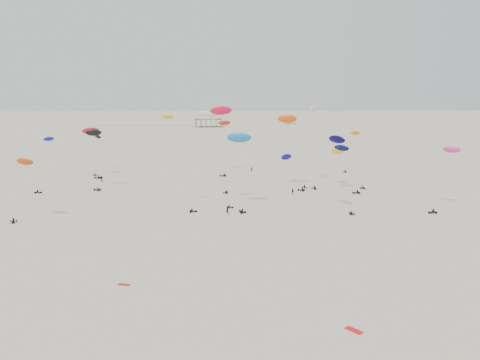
{
  "coord_description": "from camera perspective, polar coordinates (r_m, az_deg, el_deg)",
  "views": [
    {
      "loc": [
        -6.37,
        -23.21,
        28.31
      ],
      "look_at": [
        0.0,
        88.0,
        7.0
      ],
      "focal_mm": 35.0,
      "sensor_mm": 36.0,
      "label": 1
    }
  ],
  "objects": [
    {
      "name": "rig_11",
      "position": [
        149.13,
        -22.79,
        2.02
      ],
      "size": [
        3.84,
        16.88,
        19.23
      ],
      "rotation": [
        0.0,
        0.0,
        4.47
      ],
      "color": "black",
      "rests_on": "ground"
    },
    {
      "name": "ground_plane",
      "position": [
        225.09,
        -1.63,
        3.6
      ],
      "size": [
        900.0,
        900.0,
        0.0
      ],
      "primitive_type": "plane",
      "color": "beige"
    },
    {
      "name": "rig_3",
      "position": [
        171.31,
        -17.04,
        3.87
      ],
      "size": [
        3.7,
        12.93,
        14.88
      ],
      "rotation": [
        0.0,
        0.0,
        3.28
      ],
      "color": "black",
      "rests_on": "ground"
    },
    {
      "name": "rig_10",
      "position": [
        135.76,
        12.67,
        2.67
      ],
      "size": [
        7.01,
        8.1,
        13.52
      ],
      "rotation": [
        0.0,
        0.0,
        1.68
      ],
      "color": "black",
      "rests_on": "ground"
    },
    {
      "name": "spectator_1",
      "position": [
        130.76,
        6.44,
        -1.74
      ],
      "size": [
        1.02,
        0.66,
        1.97
      ],
      "primitive_type": "imported",
      "rotation": [
        0.0,
        0.0,
        6.18
      ],
      "color": "black",
      "rests_on": "ground"
    },
    {
      "name": "rig_15",
      "position": [
        111.99,
        -0.07,
        4.03
      ],
      "size": [
        6.23,
        8.12,
        18.77
      ],
      "rotation": [
        0.0,
        0.0,
        0.47
      ],
      "color": "black",
      "rests_on": "ground"
    },
    {
      "name": "rig_1",
      "position": [
        176.03,
        13.47,
        4.04
      ],
      "size": [
        9.84,
        14.84,
        18.38
      ],
      "rotation": [
        0.0,
        0.0,
        5.83
      ],
      "color": "black",
      "rests_on": "ground"
    },
    {
      "name": "rig_6",
      "position": [
        111.34,
        -25.04,
        0.46
      ],
      "size": [
        6.46,
        4.06,
        14.41
      ],
      "rotation": [
        0.0,
        0.0,
        3.39
      ],
      "color": "black",
      "rests_on": "ground"
    },
    {
      "name": "rig_16",
      "position": [
        142.97,
        6.2,
        1.96
      ],
      "size": [
        7.42,
        9.6,
        10.67
      ],
      "rotation": [
        0.0,
        0.0,
        6.23
      ],
      "color": "black",
      "rests_on": "ground"
    },
    {
      "name": "rig_13",
      "position": [
        162.15,
        -17.63,
        4.83
      ],
      "size": [
        6.7,
        7.35,
        16.73
      ],
      "rotation": [
        0.0,
        0.0,
        1.52
      ],
      "color": "black",
      "rests_on": "ground"
    },
    {
      "name": "pavilion_small",
      "position": [
        409.39,
        6.11,
        7.29
      ],
      "size": [
        9.0,
        7.0,
        8.0
      ],
      "color": "brown",
      "rests_on": "ground"
    },
    {
      "name": "rig_12",
      "position": [
        140.36,
        -17.32,
        3.86
      ],
      "size": [
        4.71,
        4.23,
        17.65
      ],
      "rotation": [
        0.0,
        0.0,
        1.4
      ],
      "color": "black",
      "rests_on": "ground"
    },
    {
      "name": "grounded_kite_b",
      "position": [
        73.1,
        -13.97,
        -12.29
      ],
      "size": [
        1.92,
        1.15,
        0.07
      ],
      "primitive_type": "cube",
      "rotation": [
        0.0,
        0.0,
        -0.27
      ],
      "color": "#B5200B",
      "rests_on": "ground"
    },
    {
      "name": "rig_7",
      "position": [
        111.46,
        -7.76,
        3.7
      ],
      "size": [
        8.49,
        6.14,
        23.2
      ],
      "rotation": [
        0.0,
        0.0,
        4.74
      ],
      "color": "black",
      "rests_on": "ground"
    },
    {
      "name": "rig_17",
      "position": [
        134.92,
        6.03,
        6.12
      ],
      "size": [
        8.13,
        5.87,
        21.8
      ],
      "rotation": [
        0.0,
        0.0,
        1.15
      ],
      "color": "black",
      "rests_on": "ground"
    },
    {
      "name": "pavilion_main",
      "position": [
        374.0,
        -3.86,
        7.11
      ],
      "size": [
        21.0,
        13.0,
        9.8
      ],
      "color": "brown",
      "rests_on": "ground"
    },
    {
      "name": "rig_14",
      "position": [
        113.87,
        -2.23,
        7.42
      ],
      "size": [
        5.79,
        5.14,
        24.98
      ],
      "rotation": [
        0.0,
        0.0,
        4.57
      ],
      "color": "black",
      "rests_on": "ground"
    },
    {
      "name": "rig_9",
      "position": [
        122.34,
        23.83,
        1.4
      ],
      "size": [
        9.66,
        8.49,
        15.89
      ],
      "rotation": [
        0.0,
        0.0,
        1.8
      ],
      "color": "black",
      "rests_on": "ground"
    },
    {
      "name": "rig_4",
      "position": [
        141.84,
        12.33,
        2.7
      ],
      "size": [
        9.64,
        7.54,
        12.76
      ],
      "rotation": [
        0.0,
        0.0,
        3.5
      ],
      "color": "black",
      "rests_on": "ground"
    },
    {
      "name": "rig_2",
      "position": [
        162.22,
        -1.94,
        5.32
      ],
      "size": [
        4.88,
        12.08,
        18.98
      ],
      "rotation": [
        0.0,
        0.0,
        1.69
      ],
      "color": "black",
      "rests_on": "ground"
    },
    {
      "name": "rig_8",
      "position": [
        110.36,
        11.98,
        3.54
      ],
      "size": [
        6.4,
        5.98,
        18.48
      ],
      "rotation": [
        0.0,
        0.0,
        0.19
      ],
      "color": "black",
      "rests_on": "ground"
    },
    {
      "name": "rig_5",
      "position": [
        132.33,
        -3.67,
        5.83
      ],
      "size": [
        8.75,
        7.84,
        22.97
      ],
      "rotation": [
        0.0,
        0.0,
        5.9
      ],
      "color": "black",
      "rests_on": "ground"
    },
    {
      "name": "pier_fence",
      "position": [
        378.34,
        -11.8,
        6.43
      ],
      "size": [
        80.2,
        0.2,
        1.5
      ],
      "color": "black",
      "rests_on": "ground"
    },
    {
      "name": "spectator_2",
      "position": [
        154.34,
        -16.5,
        -0.19
      ],
      "size": [
        1.46,
        1.15,
        2.18
      ],
      "primitive_type": "imported",
      "rotation": [
        0.0,
        0.0,
        5.88
      ],
      "color": "black",
      "rests_on": "ground"
    },
    {
      "name": "rig_0",
      "position": [
        142.16,
        8.99,
        6.59
      ],
      "size": [
        4.0,
        11.65,
        24.16
      ],
      "rotation": [
        0.0,
        0.0,
        3.24
      ],
      "color": "black",
      "rests_on": "ground"
    },
    {
      "name": "spectator_3",
      "position": [
        166.53,
        1.42,
        1.04
      ],
      "size": [
        0.85,
        0.72,
        1.98
      ],
      "primitive_type": "imported",
      "rotation": [
        0.0,
        0.0,
        2.78
      ],
      "color": "black",
      "rests_on": "ground"
    },
    {
      "name": "grounded_kite_a",
      "position": [
        60.5,
        13.71,
        -17.4
      ],
      "size": [
        2.08,
        2.28,
        0.08
      ],
      "primitive_type": "cube",
      "rotation": [
        0.0,
        0.0,
        -0.9
      ],
      "color": "red",
      "rests_on": "ground"
    },
    {
      "name": "spectator_0",
      "position": [
        109.47,
        -1.55,
        -4.16
      ],
      "size": [
        0.93,
        0.89,
        2.12
      ],
      "primitive_type": "imported",
      "rotation": [
        0.0,
        0.0,
        2.47
      ],
      "color": "black",
      "rests_on": "ground"
    }
  ]
}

